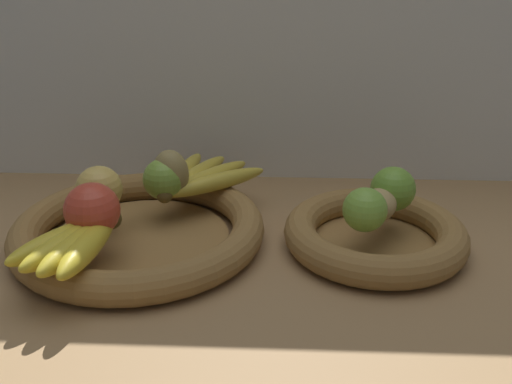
# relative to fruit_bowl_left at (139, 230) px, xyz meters

# --- Properties ---
(ground_plane) EXTENTS (1.40, 0.90, 0.03)m
(ground_plane) POSITION_rel_fruit_bowl_left_xyz_m (0.20, -0.01, -0.04)
(ground_plane) COLOR #9E774C
(back_wall) EXTENTS (1.40, 0.03, 0.55)m
(back_wall) POSITION_rel_fruit_bowl_left_xyz_m (0.20, 0.29, 0.25)
(back_wall) COLOR silver
(back_wall) RESTS_ON ground_plane
(fruit_bowl_left) EXTENTS (0.38, 0.38, 0.05)m
(fruit_bowl_left) POSITION_rel_fruit_bowl_left_xyz_m (0.00, 0.00, 0.00)
(fruit_bowl_left) COLOR olive
(fruit_bowl_left) RESTS_ON ground_plane
(fruit_bowl_right) EXTENTS (0.27, 0.27, 0.05)m
(fruit_bowl_right) POSITION_rel_fruit_bowl_left_xyz_m (0.35, 0.00, 0.00)
(fruit_bowl_right) COLOR olive
(fruit_bowl_right) RESTS_ON ground_plane
(apple_red_front) EXTENTS (0.08, 0.08, 0.08)m
(apple_red_front) POSITION_rel_fruit_bowl_left_xyz_m (-0.04, -0.07, 0.06)
(apple_red_front) COLOR #CC422D
(apple_red_front) RESTS_ON fruit_bowl_left
(apple_green_back) EXTENTS (0.07, 0.07, 0.07)m
(apple_green_back) POSITION_rel_fruit_bowl_left_xyz_m (0.03, 0.06, 0.06)
(apple_green_back) COLOR #7AA338
(apple_green_back) RESTS_ON fruit_bowl_left
(apple_golden_left) EXTENTS (0.07, 0.07, 0.07)m
(apple_golden_left) POSITION_rel_fruit_bowl_left_xyz_m (-0.06, 0.01, 0.06)
(apple_golden_left) COLOR #DBB756
(apple_golden_left) RESTS_ON fruit_bowl_left
(pear_brown) EXTENTS (0.08, 0.08, 0.08)m
(pear_brown) POSITION_rel_fruit_bowl_left_xyz_m (0.04, 0.07, 0.06)
(pear_brown) COLOR olive
(pear_brown) RESTS_ON fruit_bowl_left
(banana_bunch_front) EXTENTS (0.12, 0.18, 0.03)m
(banana_bunch_front) POSITION_rel_fruit_bowl_left_xyz_m (-0.05, -0.12, 0.04)
(banana_bunch_front) COLOR gold
(banana_bunch_front) RESTS_ON fruit_bowl_left
(banana_bunch_back) EXTENTS (0.17, 0.20, 0.03)m
(banana_bunch_back) POSITION_rel_fruit_bowl_left_xyz_m (0.08, 0.12, 0.04)
(banana_bunch_back) COLOR gold
(banana_bunch_back) RESTS_ON fruit_bowl_left
(potato_large) EXTENTS (0.08, 0.08, 0.05)m
(potato_large) POSITION_rel_fruit_bowl_left_xyz_m (0.35, 0.00, 0.05)
(potato_large) COLOR tan
(potato_large) RESTS_ON fruit_bowl_right
(potato_back) EXTENTS (0.05, 0.06, 0.05)m
(potato_back) POSITION_rel_fruit_bowl_left_xyz_m (0.37, 0.04, 0.05)
(potato_back) COLOR #A38451
(potato_back) RESTS_ON fruit_bowl_right
(lime_near) EXTENTS (0.06, 0.06, 0.06)m
(lime_near) POSITION_rel_fruit_bowl_left_xyz_m (0.33, -0.04, 0.06)
(lime_near) COLOR #7AAD3D
(lime_near) RESTS_ON fruit_bowl_right
(lime_far) EXTENTS (0.07, 0.07, 0.07)m
(lime_far) POSITION_rel_fruit_bowl_left_xyz_m (0.38, 0.04, 0.06)
(lime_far) COLOR #6B9E33
(lime_far) RESTS_ON fruit_bowl_right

